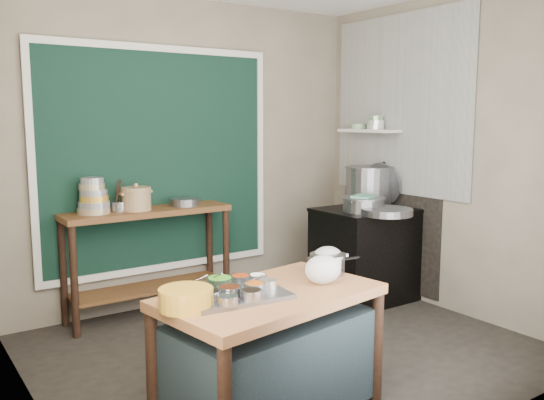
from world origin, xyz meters
TOP-DOWN VIEW (x-y plane):
  - floor at (0.00, 0.00)m, footprint 3.50×3.00m
  - back_wall at (0.00, 1.51)m, footprint 3.50×0.02m
  - left_wall at (-1.76, 0.00)m, footprint 0.02×3.00m
  - right_wall at (1.76, 0.00)m, footprint 0.02×3.00m
  - curtain_panel at (-0.35, 1.47)m, footprint 2.10×0.02m
  - curtain_frame at (-0.35, 1.46)m, footprint 2.22×0.03m
  - tile_panel at (1.74, 0.55)m, footprint 0.02×1.70m
  - soot_patch at (1.74, 0.65)m, footprint 0.01×1.30m
  - wall_shelf at (1.63, 0.85)m, footprint 0.22×0.70m
  - prep_table at (-0.65, -0.75)m, footprint 1.34×0.90m
  - back_counter at (-0.55, 1.28)m, footprint 1.45×0.40m
  - stove_block at (1.35, 0.55)m, footprint 0.90×0.68m
  - stove_top at (1.35, 0.55)m, footprint 0.92×0.69m
  - condiment_tray at (-0.87, -0.72)m, footprint 0.59×0.44m
  - condiment_bowls at (-0.88, -0.71)m, footprint 0.52×0.40m
  - yellow_basin at (-1.17, -0.75)m, footprint 0.31×0.31m
  - saucepan at (-0.14, -0.64)m, footprint 0.25×0.25m
  - plastic_bag_a at (-0.30, -0.79)m, footprint 0.28×0.26m
  - plastic_bag_b at (-0.10, -0.59)m, footprint 0.27×0.25m
  - bowl_stack at (-1.00, 1.31)m, footprint 0.26×0.26m
  - utensil_cup at (-0.79, 1.30)m, footprint 0.14×0.14m
  - ceramic_crock at (-0.65, 1.26)m, footprint 0.32×0.32m
  - wide_bowl at (-0.20, 1.27)m, footprint 0.34×0.34m
  - stock_pot at (1.53, 0.73)m, footprint 0.57×0.57m
  - pot_lid at (1.62, 0.65)m, footprint 0.17×0.44m
  - steamer at (1.19, 0.45)m, footprint 0.47×0.47m
  - green_cloth at (1.19, 0.45)m, footprint 0.28×0.26m
  - shallow_pan at (1.23, 0.18)m, footprint 0.56×0.56m
  - shelf_bowl_stack at (1.63, 0.76)m, footprint 0.16×0.16m
  - shelf_bowl_green at (1.63, 1.00)m, footprint 0.18×0.18m

SIDE VIEW (x-z plane):
  - floor at x=0.00m, z-range -0.02..0.00m
  - prep_table at x=-0.65m, z-range 0.00..0.75m
  - stove_block at x=1.35m, z-range 0.00..0.85m
  - back_counter at x=-0.55m, z-range 0.00..0.95m
  - soot_patch at x=1.74m, z-range 0.05..1.35m
  - condiment_tray at x=-0.87m, z-range 0.75..0.77m
  - condiment_bowls at x=-0.88m, z-range 0.77..0.83m
  - yellow_basin at x=-1.17m, z-range 0.75..0.86m
  - saucepan at x=-0.14m, z-range 0.75..0.88m
  - plastic_bag_b at x=-0.10m, z-range 0.75..0.91m
  - plastic_bag_a at x=-0.30m, z-range 0.75..0.92m
  - stove_top at x=1.35m, z-range 0.85..0.88m
  - shallow_pan at x=1.23m, z-range 0.88..0.94m
  - steamer at x=1.19m, z-range 0.88..1.01m
  - wide_bowl at x=-0.20m, z-range 0.95..1.02m
  - utensil_cup at x=-0.79m, z-range 0.95..1.03m
  - green_cloth at x=1.19m, z-range 1.01..1.03m
  - ceramic_crock at x=-0.65m, z-range 0.95..1.13m
  - stock_pot at x=1.53m, z-range 0.88..1.26m
  - bowl_stack at x=-1.00m, z-range 0.93..1.23m
  - pot_lid at x=1.62m, z-range 0.88..1.30m
  - curtain_panel at x=-0.35m, z-range 0.40..2.30m
  - curtain_frame at x=-0.35m, z-range 0.34..2.36m
  - back_wall at x=0.00m, z-range 0.00..2.80m
  - left_wall at x=-1.76m, z-range 0.00..2.80m
  - right_wall at x=1.76m, z-range 0.00..2.80m
  - wall_shelf at x=1.63m, z-range 1.59..1.61m
  - shelf_bowl_green at x=1.63m, z-range 1.61..1.67m
  - shelf_bowl_stack at x=1.63m, z-range 1.61..1.74m
  - tile_panel at x=1.74m, z-range 1.00..2.70m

